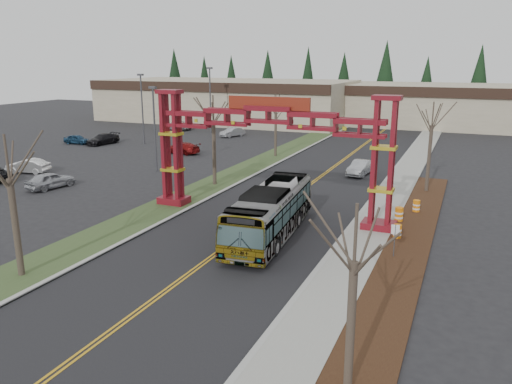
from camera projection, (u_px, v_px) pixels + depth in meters
The scene contains 34 objects.
ground at pixel (104, 337), 20.44m from camera, with size 200.00×200.00×0.00m, color black.
road at pixel (298, 193), 42.64m from camera, with size 12.00×110.00×0.02m, color black.
lane_line_left at pixel (297, 193), 42.69m from camera, with size 0.12×100.00×0.01m, color #C79017.
lane_line_right at pixel (300, 193), 42.59m from camera, with size 0.12×100.00×0.01m, color #C79017.
curb_right at pixel (371, 200), 40.28m from camera, with size 0.30×110.00×0.15m, color #A4A59F.
sidewalk_right at pixel (389, 202), 39.72m from camera, with size 2.60×110.00×0.14m, color gray.
landscape_strip at pixel (395, 282), 25.41m from camera, with size 2.60×50.00×0.12m, color black.
grass_median at pixel (215, 184), 45.69m from camera, with size 4.00×110.00×0.08m, color #374924.
curb_left at pixel (234, 186), 44.98m from camera, with size 0.30×110.00×0.15m, color #A4A59F.
gateway_arch at pixel (268, 134), 34.90m from camera, with size 18.20×1.60×8.90m.
retail_building_west at pixel (228, 100), 94.87m from camera, with size 46.00×22.30×7.50m.
retail_building_east at pixel (454, 105), 86.76m from camera, with size 38.00×20.30×7.00m.
conifer_treeline at pixel (406, 84), 100.43m from camera, with size 116.10×5.60×13.00m.
transit_bus at pixel (271, 212), 31.77m from camera, with size 2.75×11.76×3.27m, color #B8BDC1.
silver_sedan at pixel (361, 168), 49.41m from camera, with size 1.54×4.40×1.45m, color #A5A8AD.
parked_car_near_a at pixel (50, 180), 44.19m from camera, with size 1.75×4.34×1.48m, color #AAABB1.
parked_car_near_b at pixel (28, 166), 50.26m from camera, with size 1.51×4.34×1.43m, color white.
parked_car_mid_a at pixel (181, 148), 60.83m from camera, with size 1.93×4.75×1.38m, color maroon.
parked_car_mid_b at pixel (77, 139), 67.92m from camera, with size 1.50×3.74×1.27m, color navy.
parked_car_far_a at pixel (232, 132), 74.48m from camera, with size 1.42×4.07×1.34m, color #A4A4AB.
parked_car_far_b at pixel (176, 125), 81.82m from camera, with size 2.45×5.31×1.48m, color silver.
parked_car_far_c at pixel (103, 139), 67.62m from camera, with size 1.99×4.90×1.42m, color black.
bare_tree_median_near at pixel (10, 179), 24.96m from camera, with size 3.42×3.42×7.50m.
bare_tree_median_mid at pixel (213, 121), 44.11m from camera, with size 3.39×3.39×8.08m.
bare_tree_median_far at pixel (276, 113), 57.94m from camera, with size 3.08×3.08×7.23m.
bare_tree_right_near at pixel (354, 263), 15.80m from camera, with size 2.94×2.94×6.73m.
bare_tree_right_far at pixel (432, 126), 41.66m from camera, with size 2.98×2.98×7.72m.
light_pole_near at pixel (154, 123), 49.96m from camera, with size 0.74×0.37×8.56m.
light_pole_mid at pixel (142, 104), 66.62m from camera, with size 0.81×0.41×9.34m.
light_pole_far at pixel (210, 95), 77.39m from camera, with size 0.87×0.44×10.06m.
street_sign at pixel (395, 234), 28.25m from camera, with size 0.46×0.13×2.02m.
barrel_south at pixel (397, 232), 31.56m from camera, with size 0.52×0.52×0.97m.
barrel_mid at pixel (399, 215), 34.84m from camera, with size 0.59×0.59×1.09m.
barrel_north at pixel (416, 207), 37.04m from camera, with size 0.53×0.53×0.98m.
Camera 1 is at (12.95, -14.29, 10.96)m, focal length 35.00 mm.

